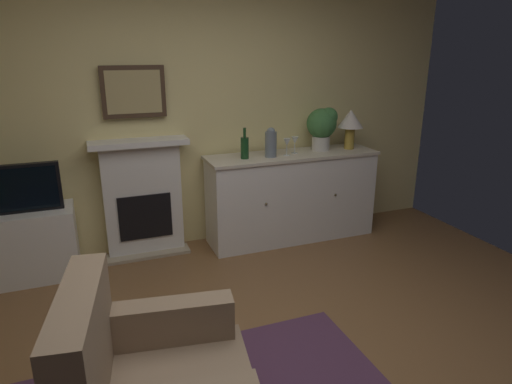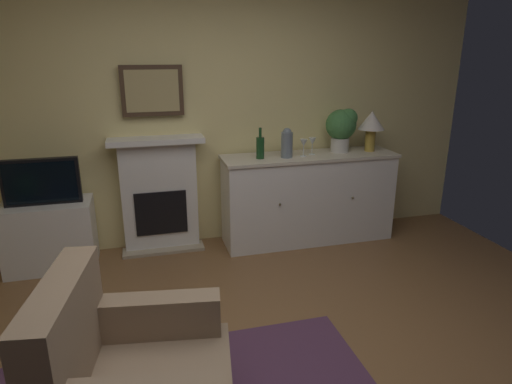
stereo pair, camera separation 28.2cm
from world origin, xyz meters
name	(u,v)px [view 1 (the left image)]	position (x,y,z in m)	size (l,w,h in m)	color
wall_rear	(189,108)	(0.00, 2.21, 1.34)	(5.49, 0.06, 2.68)	#EAD68C
fireplace_unit	(143,198)	(-0.51, 2.09, 0.55)	(0.87, 0.30, 1.10)	white
framed_picture	(134,92)	(-0.51, 2.13, 1.51)	(0.55, 0.04, 0.45)	#473323
sideboard_cabinet	(291,196)	(0.94, 1.91, 0.45)	(1.72, 0.49, 0.89)	white
table_lamp	(351,122)	(1.58, 1.91, 1.17)	(0.26, 0.26, 0.40)	#B79338
wine_bottle	(245,147)	(0.43, 1.88, 1.00)	(0.08, 0.08, 0.29)	#193F1E
wine_glass_left	(287,143)	(0.85, 1.86, 1.01)	(0.07, 0.07, 0.16)	silver
wine_glass_center	(295,141)	(0.96, 1.92, 1.01)	(0.07, 0.07, 0.16)	silver
vase_decorative	(271,142)	(0.69, 1.86, 1.03)	(0.11, 0.11, 0.28)	slate
tv_cabinet	(30,245)	(-1.48, 1.92, 0.30)	(0.75, 0.42, 0.60)	white
tv_set	(20,189)	(-1.48, 1.90, 0.80)	(0.62, 0.07, 0.40)	black
potted_plant_small	(323,125)	(1.29, 1.95, 1.15)	(0.30, 0.30, 0.43)	beige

